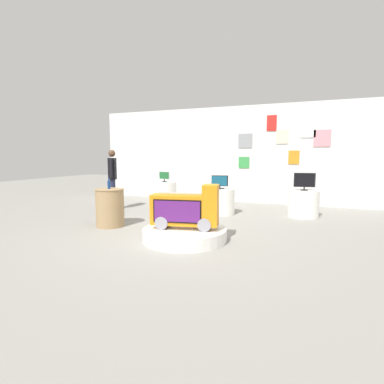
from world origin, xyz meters
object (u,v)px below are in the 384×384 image
object	(u,v)px
tv_on_left_rear	(304,181)
tv_on_right_rear	(220,182)
main_display_pedestal	(185,234)
side_table_round	(110,207)
display_pedestal_left_rear	(303,204)
tv_on_center_rear	(164,176)
display_pedestal_right_rear	(220,201)
novelty_firetruck_tv	(186,210)
display_pedestal_center_rear	(164,192)
shopper_browsing_near_truck	(113,175)
bottle_on_side_table	(109,184)

from	to	relation	value
tv_on_left_rear	tv_on_right_rear	size ratio (longest dim) A/B	1.20
main_display_pedestal	side_table_round	bearing A→B (deg)	167.94
display_pedestal_left_rear	tv_on_center_rear	world-z (taller)	tv_on_center_rear
main_display_pedestal	display_pedestal_right_rear	xyz separation A→B (m)	(-0.15, 2.73, 0.23)
novelty_firetruck_tv	display_pedestal_right_rear	bearing A→B (deg)	93.70
main_display_pedestal	novelty_firetruck_tv	size ratio (longest dim) A/B	1.22
display_pedestal_center_rear	tv_on_center_rear	world-z (taller)	tv_on_center_rear
display_pedestal_center_rear	tv_on_right_rear	distance (m)	2.78
display_pedestal_left_rear	side_table_round	xyz separation A→B (m)	(-3.98, -2.75, 0.09)
display_pedestal_center_rear	side_table_round	size ratio (longest dim) A/B	0.98
tv_on_right_rear	display_pedestal_left_rear	bearing A→B (deg)	12.04
display_pedestal_left_rear	tv_on_center_rear	size ratio (longest dim) A/B	1.78
tv_on_center_rear	display_pedestal_right_rear	bearing A→B (deg)	-29.76
display_pedestal_center_rear	tv_on_center_rear	size ratio (longest dim) A/B	1.92
main_display_pedestal	display_pedestal_left_rear	bearing A→B (deg)	58.19
display_pedestal_center_rear	display_pedestal_left_rear	bearing A→B (deg)	-11.43
novelty_firetruck_tv	display_pedestal_right_rear	xyz separation A→B (m)	(-0.18, 2.73, -0.23)
display_pedestal_right_rear	side_table_round	bearing A→B (deg)	-128.83
side_table_round	shopper_browsing_near_truck	world-z (taller)	shopper_browsing_near_truck
bottle_on_side_table	display_pedestal_right_rear	bearing A→B (deg)	51.22
tv_on_center_rear	display_pedestal_right_rear	distance (m)	2.78
novelty_firetruck_tv	display_pedestal_center_rear	distance (m)	4.82
side_table_round	display_pedestal_left_rear	bearing A→B (deg)	34.68
novelty_firetruck_tv	tv_on_center_rear	size ratio (longest dim) A/B	2.98
main_display_pedestal	tv_on_center_rear	size ratio (longest dim) A/B	3.63
tv_on_center_rear	shopper_browsing_near_truck	size ratio (longest dim) A/B	0.25
main_display_pedestal	display_pedestal_center_rear	xyz separation A→B (m)	(-2.52, 4.09, 0.23)
novelty_firetruck_tv	bottle_on_side_table	bearing A→B (deg)	168.28
side_table_round	tv_on_right_rear	bearing A→B (deg)	51.14
tv_on_left_rear	novelty_firetruck_tv	bearing A→B (deg)	-121.49
novelty_firetruck_tv	display_pedestal_left_rear	world-z (taller)	novelty_firetruck_tv
main_display_pedestal	tv_on_right_rear	bearing A→B (deg)	93.19
main_display_pedestal	display_pedestal_left_rear	world-z (taller)	display_pedestal_left_rear
tv_on_center_rear	side_table_round	bearing A→B (deg)	-82.01
novelty_firetruck_tv	shopper_browsing_near_truck	bearing A→B (deg)	145.85
tv_on_center_rear	shopper_browsing_near_truck	distance (m)	2.01
novelty_firetruck_tv	side_table_round	xyz separation A→B (m)	(-2.03, 0.43, -0.14)
tv_on_left_rear	bottle_on_side_table	bearing A→B (deg)	-145.30
side_table_round	bottle_on_side_table	bearing A→B (deg)	-114.57
novelty_firetruck_tv	display_pedestal_center_rear	world-z (taller)	novelty_firetruck_tv
side_table_round	main_display_pedestal	bearing A→B (deg)	-12.06
main_display_pedestal	bottle_on_side_table	world-z (taller)	bottle_on_side_table
tv_on_center_rear	display_pedestal_left_rear	bearing A→B (deg)	-11.38
novelty_firetruck_tv	tv_on_left_rear	size ratio (longest dim) A/B	2.45
display_pedestal_right_rear	bottle_on_side_table	size ratio (longest dim) A/B	3.24
tv_on_right_rear	main_display_pedestal	bearing A→B (deg)	-86.81
display_pedestal_right_rear	display_pedestal_left_rear	bearing A→B (deg)	11.94
tv_on_left_rear	side_table_round	xyz separation A→B (m)	(-3.98, -2.75, -0.51)
main_display_pedestal	display_pedestal_center_rear	bearing A→B (deg)	121.63
display_pedestal_left_rear	bottle_on_side_table	size ratio (longest dim) A/B	3.07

